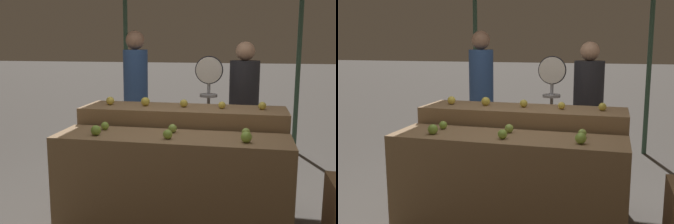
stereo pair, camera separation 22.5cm
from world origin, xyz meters
The scene contains 16 objects.
display_counter_front centered at (0.00, 0.00, 0.45)m, with size 2.00×0.55×0.89m, color olive.
display_counter_back centered at (0.00, 0.60, 0.52)m, with size 2.00×0.55×1.04m, color olive.
apple_front_0 centered at (-0.63, -0.11, 0.93)m, with size 0.09×0.09×0.09m, color #7AA338.
apple_front_1 centered at (-0.01, -0.11, 0.93)m, with size 0.08×0.08×0.08m, color #84AD3D.
apple_front_2 centered at (0.62, -0.11, 0.93)m, with size 0.09×0.09×0.09m, color #84AD3D.
apple_front_3 centered at (-0.63, 0.11, 0.93)m, with size 0.07×0.07×0.07m, color #84AD3D.
apple_front_4 centered at (-0.01, 0.12, 0.93)m, with size 0.08×0.08×0.08m, color #8EB247.
apple_front_5 centered at (0.62, 0.11, 0.93)m, with size 0.07×0.07×0.07m, color #8EB247.
apple_back_0 centered at (-0.76, 0.60, 1.08)m, with size 0.08×0.08×0.08m, color yellow.
apple_back_1 centered at (-0.38, 0.60, 1.08)m, with size 0.09×0.09×0.09m, color gold.
apple_back_2 centered at (0.01, 0.61, 1.08)m, with size 0.08×0.08×0.08m, color gold.
apple_back_3 centered at (0.38, 0.59, 1.07)m, with size 0.07×0.07×0.07m, color yellow.
apple_back_4 centered at (0.76, 0.61, 1.08)m, with size 0.08×0.08×0.08m, color gold.
produce_scale centered at (0.19, 1.23, 1.12)m, with size 0.31×0.20×1.52m.
person_vendor_at_scale centered at (0.58, 1.49, 0.97)m, with size 0.43×0.43×1.68m.
person_customer_left centered at (-0.81, 1.71, 1.08)m, with size 0.34×0.34×1.82m.
Camera 2 is at (0.84, -3.12, 1.67)m, focal length 42.00 mm.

